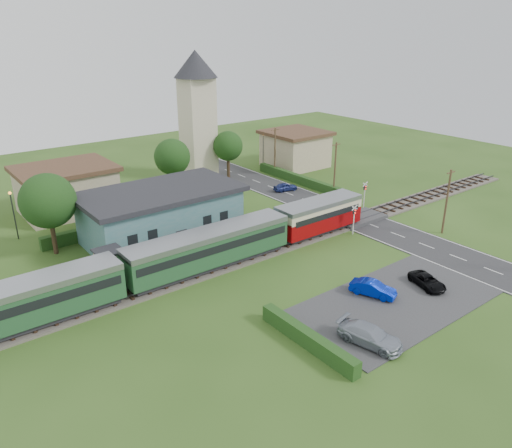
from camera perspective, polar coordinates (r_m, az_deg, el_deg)
ground at (r=49.85m, az=5.70°, el=-2.79°), size 120.00×120.00×0.00m
railway_track at (r=51.14m, az=4.18°, el=-1.95°), size 76.00×3.20×0.49m
road at (r=56.68m, az=13.12°, el=-0.14°), size 6.00×70.00×0.05m
car_park at (r=41.84m, az=15.55°, el=-8.61°), size 17.00×9.00×0.08m
crossing_deck at (r=57.79m, az=11.63°, el=0.63°), size 6.20×3.40×0.45m
platform at (r=48.10m, az=-7.35°, el=-3.53°), size 30.00×3.00×0.45m
equipment_hut at (r=44.43m, az=-16.36°, el=-4.34°), size 2.30×2.30×2.55m
station_building at (r=51.88m, az=-10.76°, el=1.15°), size 16.00×9.00×5.30m
train at (r=43.35m, az=-8.91°, el=-3.71°), size 43.20×2.90×3.40m
church_tower at (r=71.56m, az=-6.76°, el=13.28°), size 6.00×6.00×17.60m
house_west at (r=62.59m, az=-20.82°, el=3.77°), size 10.80×8.80×5.50m
house_east at (r=78.61m, az=4.52°, el=8.61°), size 8.80×8.80×5.50m
hedge_carpark at (r=35.34m, az=5.95°, el=-12.92°), size 0.80×9.00×1.20m
hedge_roadside at (r=69.69m, az=5.31°, el=4.99°), size 0.80×18.00×1.20m
hedge_station at (r=56.41m, az=-12.74°, el=0.47°), size 22.00×0.80×1.30m
tree_a at (r=50.44m, az=-22.69°, el=2.44°), size 5.20×5.20×8.00m
tree_b at (r=64.91m, az=-9.56°, el=7.56°), size 4.60×4.60×7.34m
tree_c at (r=71.70m, az=-3.23°, el=8.88°), size 4.20×4.20×6.78m
utility_pole_b at (r=55.56m, az=20.96°, el=2.47°), size 1.40×0.22×7.00m
utility_pole_c at (r=64.78m, az=9.01°, el=6.30°), size 1.40×0.22×7.00m
utility_pole_d at (r=73.25m, az=2.18°, el=8.35°), size 1.40×0.22×7.00m
crossing_signal_near at (r=53.09m, az=11.15°, el=0.96°), size 0.84×0.28×3.28m
crossing_signal_far at (r=61.22m, az=12.32°, el=3.69°), size 0.84×0.28×3.28m
streetlamp_west at (r=56.35m, az=-25.99°, el=1.31°), size 0.30×0.30×5.15m
streetlamp_east at (r=78.26m, az=0.83°, el=8.80°), size 0.30×0.30×5.15m
car_on_road at (r=66.71m, az=3.38°, el=4.27°), size 3.42×1.92×1.10m
car_park_blue at (r=42.03m, az=13.21°, el=-7.19°), size 2.59×3.95×1.23m
car_park_silver at (r=36.08m, az=12.91°, el=-12.32°), size 2.91×4.96×1.35m
car_park_dark at (r=44.69m, az=18.99°, el=-6.19°), size 2.64×3.93×1.00m
pedestrian_near at (r=51.67m, az=1.11°, el=-0.23°), size 0.62×0.43×1.64m
pedestrian_far at (r=44.79m, az=-14.30°, el=-4.58°), size 0.86×0.96×1.64m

